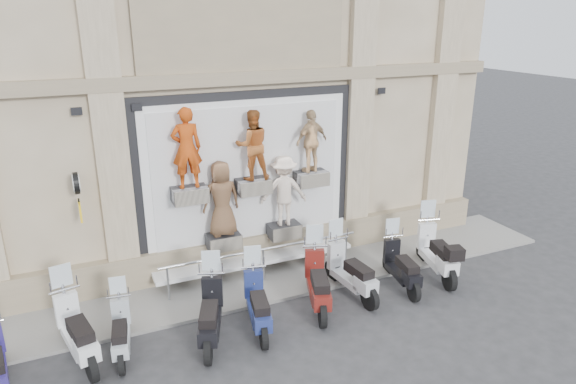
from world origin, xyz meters
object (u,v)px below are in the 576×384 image
Objects in this scene: scooter_d at (210,304)px; scooter_h at (402,258)px; scooter_g at (351,262)px; clock_sign_bracket at (77,190)px; scooter_b at (75,320)px; scooter_i at (438,243)px; guard_rail at (263,266)px; scooter_e at (258,294)px; scooter_f at (318,273)px; scooter_c at (120,323)px.

scooter_d is 1.08× the size of scooter_h.
scooter_g is at bearing 27.15° from scooter_d.
scooter_g reaches higher than scooter_d.
scooter_h is (1.29, -0.17, -0.07)m from scooter_g.
clock_sign_bracket is at bearing 173.97° from scooter_h.
scooter_b is 8.37m from scooter_i.
guard_rail is at bearing 176.47° from scooter_i.
clock_sign_bracket is 6.16m from scooter_g.
scooter_g is 2.45m from scooter_i.
scooter_e is 1.52m from scooter_f.
clock_sign_bracket is 7.41m from scooter_h.
scooter_i is at bearing -18.29° from guard_rail.
scooter_c is (0.40, -1.95, -2.11)m from clock_sign_bracket.
clock_sign_bracket is 2.90m from scooter_c.
scooter_g is (2.45, 0.40, 0.04)m from scooter_e.
scooter_c is at bearing 177.05° from scooter_g.
scooter_f is at bearing -169.70° from scooter_h.
scooter_f is at bearing -162.56° from scooter_i.
scooter_i reaches higher than scooter_e.
scooter_e is at bearing -114.74° from guard_rail.
scooter_c is at bearing -164.32° from scooter_i.
scooter_e is at bearing -166.48° from scooter_h.
scooter_f is at bearing -65.04° from guard_rail.
scooter_e is (2.71, -0.25, 0.11)m from scooter_c.
scooter_c is at bearing -173.40° from scooter_e.
scooter_i reaches higher than scooter_d.
scooter_d reaches higher than scooter_e.
scooter_g reaches higher than guard_rail.
scooter_g is 1.31m from scooter_h.
scooter_b is at bearing -165.46° from scooter_i.
scooter_b is 5.92m from scooter_g.
clock_sign_bracket is 0.54× the size of scooter_h.
scooter_h is at bearing -27.07° from guard_rail.
scooter_f is 0.98× the size of scooter_i.
scooter_d reaches higher than guard_rail.
scooter_c is 0.80× the size of scooter_f.
scooter_f is (4.21, -0.04, 0.17)m from scooter_c.
scooter_g reaches higher than scooter_e.
scooter_d is (2.09, -2.22, -1.97)m from clock_sign_bracket.
guard_rail is 3.81m from scooter_c.
scooter_g is at bearing 9.71° from scooter_c.
clock_sign_bracket reaches higher than scooter_c.
guard_rail is at bearing 134.47° from scooter_f.
guard_rail is 1.94m from scooter_e.
scooter_b is 0.98× the size of scooter_i.
scooter_b is 1.03× the size of scooter_g.
scooter_d is 2.53m from scooter_f.
guard_rail is at bearing -6.84° from clock_sign_bracket.
guard_rail is 4.48m from scooter_b.
scooter_d is 1.01m from scooter_e.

